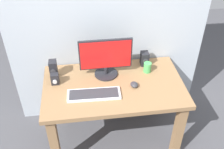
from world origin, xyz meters
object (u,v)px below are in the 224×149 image
(speaker_left, at_px, (53,69))
(coffee_mug, at_px, (147,67))
(audio_controller, at_px, (55,79))
(keyboard_primary, at_px, (94,94))
(desk, at_px, (114,94))
(monitor, at_px, (106,58))
(speaker_right, at_px, (145,59))
(mouse, at_px, (134,85))

(speaker_left, height_order, coffee_mug, speaker_left)
(speaker_left, distance_m, audio_controller, 0.13)
(keyboard_primary, distance_m, coffee_mug, 0.62)
(desk, distance_m, speaker_left, 0.63)
(monitor, distance_m, coffee_mug, 0.43)
(speaker_right, bearing_deg, coffee_mug, -88.85)
(desk, xyz_separation_m, monitor, (-0.05, 0.17, 0.31))
(speaker_right, bearing_deg, desk, -141.94)
(keyboard_primary, relative_size, coffee_mug, 4.75)
(desk, bearing_deg, speaker_right, 38.06)
(coffee_mug, bearing_deg, audio_controller, -175.45)
(mouse, distance_m, speaker_left, 0.78)
(desk, relative_size, audio_controller, 11.93)
(desk, xyz_separation_m, speaker_left, (-0.55, 0.21, 0.21))
(keyboard_primary, bearing_deg, speaker_right, 36.26)
(desk, height_order, mouse, mouse)
(speaker_right, bearing_deg, mouse, -117.41)
(keyboard_primary, xyz_separation_m, speaker_right, (0.55, 0.40, 0.06))
(monitor, bearing_deg, audio_controller, -169.90)
(speaker_left, bearing_deg, coffee_mug, -3.25)
(audio_controller, bearing_deg, speaker_right, 12.18)
(desk, bearing_deg, speaker_left, 159.37)
(speaker_left, distance_m, coffee_mug, 0.91)
(desk, height_order, coffee_mug, coffee_mug)
(speaker_right, bearing_deg, keyboard_primary, -143.74)
(speaker_left, relative_size, audio_controller, 1.57)
(mouse, relative_size, audio_controller, 0.76)
(monitor, distance_m, speaker_left, 0.51)
(speaker_right, xyz_separation_m, speaker_left, (-0.91, -0.07, 0.01))
(monitor, distance_m, mouse, 0.37)
(keyboard_primary, bearing_deg, mouse, 10.95)
(monitor, xyz_separation_m, speaker_right, (0.41, 0.11, -0.12))
(speaker_right, xyz_separation_m, coffee_mug, (0.00, -0.12, -0.02))
(monitor, relative_size, speaker_left, 2.89)
(audio_controller, bearing_deg, coffee_mug, 4.55)
(monitor, relative_size, speaker_right, 3.46)
(keyboard_primary, distance_m, speaker_right, 0.68)
(audio_controller, relative_size, coffee_mug, 1.09)
(desk, xyz_separation_m, speaker_right, (0.35, 0.28, 0.19))
(speaker_left, bearing_deg, audio_controller, -82.78)
(desk, height_order, keyboard_primary, keyboard_primary)
(speaker_right, bearing_deg, monitor, -165.39)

